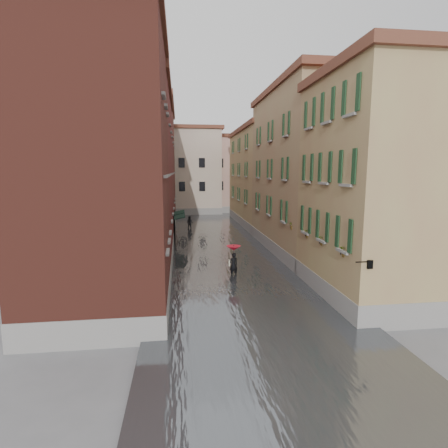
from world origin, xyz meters
TOP-DOWN VIEW (x-y plane):
  - ground at (0.00, 0.00)m, footprint 120.00×120.00m
  - floodwater at (0.00, 13.00)m, footprint 10.00×60.00m
  - building_left_near at (-7.00, -2.00)m, footprint 6.00×8.00m
  - building_left_mid at (-7.00, 9.00)m, footprint 6.00×14.00m
  - building_left_far at (-7.00, 24.00)m, footprint 6.00×16.00m
  - building_right_near at (7.00, -2.00)m, footprint 6.00×8.00m
  - building_right_mid at (7.00, 9.00)m, footprint 6.00×14.00m
  - building_right_far at (7.00, 24.00)m, footprint 6.00×16.00m
  - building_end_cream at (-3.00, 38.00)m, footprint 12.00×9.00m
  - building_end_pink at (6.00, 40.00)m, footprint 10.00×9.00m
  - awning_near at (-3.49, 13.68)m, footprint 1.09×2.76m
  - awning_far at (-3.49, 16.92)m, footprint 1.09×2.96m
  - wall_lantern at (4.33, -6.00)m, footprint 0.71×0.22m
  - window_planters at (4.12, -0.73)m, footprint 0.59×8.36m
  - pedestrian_main at (-0.02, 2.45)m, footprint 0.95×0.95m
  - pedestrian_far at (-2.27, 21.16)m, footprint 0.92×0.80m

SIDE VIEW (x-z plane):
  - ground at x=0.00m, z-range 0.00..0.00m
  - floodwater at x=0.00m, z-range 0.00..0.20m
  - pedestrian_far at x=-2.27m, z-range 0.00..1.62m
  - pedestrian_main at x=-0.02m, z-range 0.22..2.28m
  - awning_near at x=-3.49m, z-range 1.06..3.86m
  - awning_far at x=-3.49m, z-range 1.07..3.87m
  - wall_lantern at x=4.33m, z-range 2.83..3.18m
  - window_planters at x=4.12m, z-range 3.09..3.93m
  - building_right_near at x=7.00m, z-range 0.00..11.50m
  - building_right_far at x=7.00m, z-range 0.00..11.50m
  - building_end_pink at x=6.00m, z-range 0.00..12.00m
  - building_left_mid at x=-7.00m, z-range 0.00..12.50m
  - building_left_near at x=-7.00m, z-range 0.00..13.00m
  - building_right_mid at x=7.00m, z-range 0.00..13.00m
  - building_end_cream at x=-3.00m, z-range 0.00..13.00m
  - building_left_far at x=-7.00m, z-range 0.00..14.00m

